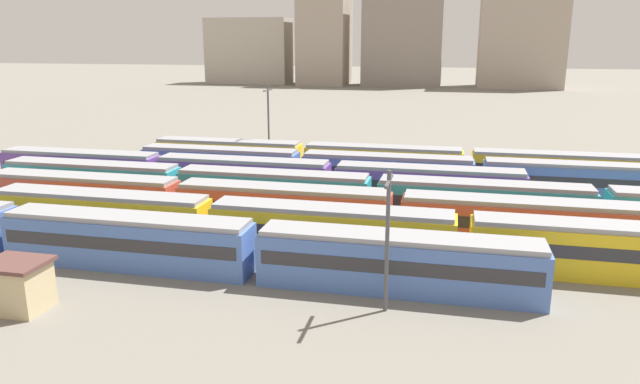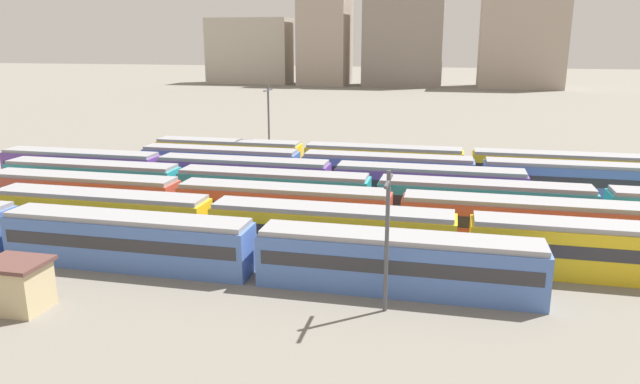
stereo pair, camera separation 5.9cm
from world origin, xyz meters
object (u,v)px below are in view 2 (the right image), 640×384
at_px(train_track_0, 128,240).
at_px(train_track_1, 463,240).
at_px(train_track_2, 283,207).
at_px(train_track_6, 383,162).
at_px(train_track_4, 243,176).
at_px(train_track_3, 601,210).
at_px(signal_hut, 17,285).
at_px(catenary_pole_0, 387,234).
at_px(catenary_pole_3, 269,122).
at_px(train_track_5, 479,176).

distance_m(train_track_0, train_track_1, 23.52).
height_order(train_track_2, train_track_6, same).
distance_m(train_track_4, train_track_6, 16.83).
distance_m(train_track_1, train_track_4, 26.94).
height_order(train_track_1, train_track_3, same).
distance_m(train_track_2, train_track_3, 26.37).
bearing_deg(signal_hut, train_track_3, 32.29).
distance_m(train_track_0, signal_hut, 8.17).
bearing_deg(train_track_6, train_track_4, -141.83).
relative_size(train_track_3, catenary_pole_0, 13.23).
distance_m(train_track_3, signal_hut, 43.61).
height_order(train_track_3, train_track_6, same).
relative_size(train_track_3, train_track_6, 2.02).
height_order(train_track_2, catenary_pole_0, catenary_pole_0).
height_order(train_track_3, train_track_4, same).
xyz_separation_m(train_track_0, catenary_pole_3, (-0.35, 33.91, 3.74)).
xyz_separation_m(train_track_1, catenary_pole_0, (-4.47, -8.29, 2.87)).
bearing_deg(train_track_5, train_track_6, 153.63).
relative_size(train_track_2, train_track_5, 0.75).
relative_size(train_track_1, catenary_pole_3, 7.33).
height_order(train_track_4, train_track_5, same).
height_order(train_track_0, catenary_pole_3, catenary_pole_3).
relative_size(train_track_5, catenary_pole_0, 8.78).
bearing_deg(train_track_2, train_track_5, 43.60).
relative_size(train_track_1, train_track_6, 1.34).
height_order(train_track_1, train_track_4, same).
height_order(train_track_2, train_track_5, same).
bearing_deg(train_track_6, train_track_5, -26.37).
bearing_deg(signal_hut, train_track_4, 82.64).
distance_m(train_track_2, signal_hut, 21.19).
distance_m(train_track_3, train_track_4, 33.59).
height_order(train_track_5, signal_hut, train_track_5).
relative_size(train_track_3, train_track_4, 2.02).
height_order(train_track_5, catenary_pole_3, catenary_pole_3).
xyz_separation_m(train_track_0, train_track_3, (34.16, 15.60, 0.00)).
xyz_separation_m(train_track_0, train_track_6, (14.20, 31.20, 0.00)).
bearing_deg(train_track_4, catenary_pole_3, 95.76).
bearing_deg(catenary_pole_3, train_track_3, -27.95).
xyz_separation_m(train_track_6, catenary_pole_0, (4.26, -34.29, 2.87)).
bearing_deg(train_track_4, train_track_1, -35.39).
relative_size(train_track_0, train_track_2, 1.00).
relative_size(train_track_4, train_track_6, 1.00).
bearing_deg(train_track_2, catenary_pole_0, -53.03).
bearing_deg(train_track_3, train_track_6, 141.99).
relative_size(train_track_6, signal_hut, 15.50).
bearing_deg(train_track_0, train_track_2, 51.36).
xyz_separation_m(train_track_2, catenary_pole_0, (10.16, -13.49, 2.87)).
bearing_deg(catenary_pole_0, train_track_6, 97.09).
bearing_deg(train_track_1, train_track_5, 85.17).
distance_m(train_track_5, catenary_pole_3, 26.53).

